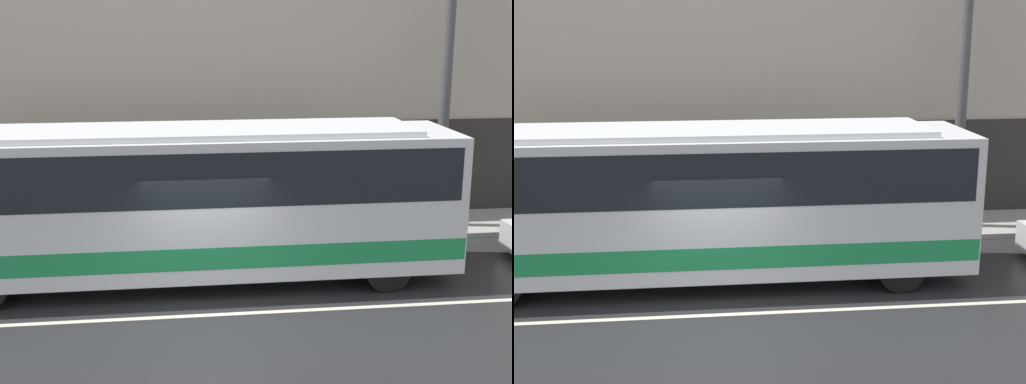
% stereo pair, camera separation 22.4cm
% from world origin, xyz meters
% --- Properties ---
extents(ground_plane, '(60.00, 60.00, 0.00)m').
position_xyz_m(ground_plane, '(0.00, 0.00, 0.00)').
color(ground_plane, '#262628').
extents(sidewalk, '(60.00, 2.29, 0.14)m').
position_xyz_m(sidewalk, '(0.00, 5.15, 0.07)').
color(sidewalk, '#A09E99').
rests_on(sidewalk, ground_plane).
extents(building_facade, '(60.00, 0.35, 11.04)m').
position_xyz_m(building_facade, '(0.00, 6.43, 5.32)').
color(building_facade, '#B7A899').
rests_on(building_facade, ground_plane).
extents(lane_stripe, '(54.00, 0.14, 0.01)m').
position_xyz_m(lane_stripe, '(0.00, 0.00, 0.00)').
color(lane_stripe, beige).
rests_on(lane_stripe, ground_plane).
extents(transit_bus, '(12.04, 2.59, 3.30)m').
position_xyz_m(transit_bus, '(-0.67, 1.94, 1.86)').
color(transit_bus, silver).
rests_on(transit_bus, ground_plane).
extents(utility_pole_near, '(0.27, 0.27, 8.10)m').
position_xyz_m(utility_pole_near, '(6.40, 4.89, 4.19)').
color(utility_pole_near, '#4C4C4F').
rests_on(utility_pole_near, sidewalk).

